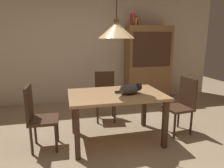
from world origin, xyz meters
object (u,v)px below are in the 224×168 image
Objects in this scene: chair_right_side at (182,103)px; book_brown_thick at (138,21)px; book_yellow_short at (135,22)px; book_red_tall at (133,19)px; dining_table at (116,100)px; hutch_bookcase at (148,66)px; cat_sleeping at (131,89)px; chair_left_side at (38,115)px; chair_far_back at (105,93)px; pendant_lamp at (116,30)px.

chair_right_side is 2.36m from book_brown_thick.
book_red_tall is at bearing 180.00° from book_yellow_short.
hutch_bookcase reaches higher than dining_table.
cat_sleeping is 2.39m from book_brown_thick.
dining_table is at bearing -179.56° from chair_right_side.
dining_table is at bearing -118.33° from book_brown_thick.
chair_left_side is at bearing -137.89° from book_yellow_short.
book_red_tall reaches higher than chair_far_back.
book_red_tall reaches higher than chair_left_side.
hutch_bookcase is at bearing 37.28° from chair_far_back.
chair_left_side is 2.29× the size of cat_sleeping.
book_yellow_short is (2.07, 1.87, 1.43)m from chair_left_side.
dining_table is 1.14m from chair_left_side.
pendant_lamp is at bearing 160.84° from cat_sleeping.
book_yellow_short is (0.94, 1.87, 1.29)m from dining_table.
hutch_bookcase is 9.25× the size of book_yellow_short.
book_red_tall is (0.88, 1.87, 0.33)m from pendant_lamp.
chair_right_side reaches higher than dining_table.
chair_right_side is 2.29× the size of cat_sleeping.
cat_sleeping is 2.36m from book_red_tall.
chair_left_side is 1.00× the size of chair_right_side.
book_red_tall is (0.68, 1.94, 1.16)m from cat_sleeping.
book_yellow_short is at bearing 63.33° from dining_table.
book_yellow_short is at bearing 69.14° from cat_sleeping.
chair_left_side is at bearing -138.82° from book_brown_thick.
cat_sleeping is (-0.93, -0.08, 0.32)m from chair_right_side.
book_brown_thick is at bearing 93.64° from chair_right_side.
chair_far_back is 1.42m from chair_right_side.
book_red_tall is 1.40× the size of book_yellow_short.
chair_right_side is 4.65× the size of book_yellow_short.
pendant_lamp is (-1.13, -0.01, 1.15)m from chair_right_side.
chair_right_side is at bearing -37.85° from chair_far_back.
book_red_tall reaches higher than book_brown_thick.
book_brown_thick is (0.13, 0.00, -0.03)m from book_red_tall.
pendant_lamp reaches higher than chair_far_back.
chair_far_back is at bearing -142.72° from hutch_bookcase.
chair_far_back reaches higher than cat_sleeping.
pendant_lamp is at bearing -118.33° from book_brown_thick.
pendant_lamp reaches higher than book_brown_thick.
chair_far_back is 1.97m from book_yellow_short.
pendant_lamp is 0.70× the size of hutch_bookcase.
pendant_lamp is at bearing -115.26° from book_red_tall.
pendant_lamp reaches higher than dining_table.
book_yellow_short is at bearing 63.33° from pendant_lamp.
book_yellow_short reaches higher than dining_table.
dining_table is 0.28m from cat_sleeping.
book_red_tall is (-0.43, 0.00, 1.10)m from hutch_bookcase.
dining_table is 2.50m from book_brown_thick.
book_yellow_short is 0.07m from book_brown_thick.
hutch_bookcase is at bearing 84.31° from chair_right_side.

